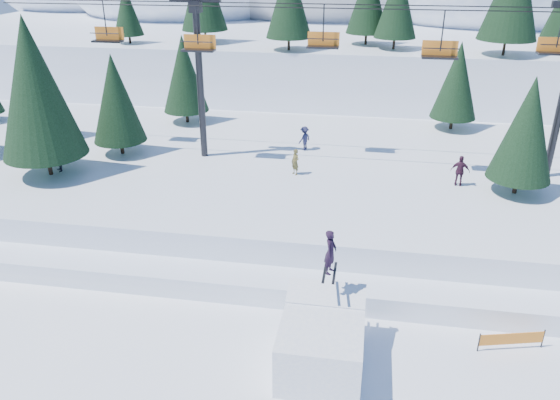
% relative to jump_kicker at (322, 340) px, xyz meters
% --- Properties ---
extents(ground, '(160.00, 160.00, 0.00)m').
position_rel_jump_kicker_xyz_m(ground, '(-0.67, -1.63, -1.23)').
color(ground, white).
rests_on(ground, ground).
extents(mid_shelf, '(70.00, 22.00, 2.50)m').
position_rel_jump_kicker_xyz_m(mid_shelf, '(-0.67, 16.37, 0.02)').
color(mid_shelf, white).
rests_on(mid_shelf, ground).
extents(berm, '(70.00, 6.00, 1.10)m').
position_rel_jump_kicker_xyz_m(berm, '(-0.67, 6.37, -0.68)').
color(berm, white).
rests_on(berm, ground).
extents(jump_kicker, '(3.25, 4.43, 5.40)m').
position_rel_jump_kicker_xyz_m(jump_kicker, '(0.00, 0.00, 0.00)').
color(jump_kicker, white).
rests_on(jump_kicker, ground).
extents(chairlift, '(46.00, 3.21, 10.28)m').
position_rel_jump_kicker_xyz_m(chairlift, '(1.34, 16.42, 8.09)').
color(chairlift, black).
rests_on(chairlift, mid_shelf).
extents(conifer_stand, '(61.89, 18.15, 9.62)m').
position_rel_jump_kicker_xyz_m(conifer_stand, '(1.18, 16.61, 5.71)').
color(conifer_stand, black).
rests_on(conifer_stand, mid_shelf).
extents(distant_skiers, '(34.43, 7.78, 1.87)m').
position_rel_jump_kicker_xyz_m(distant_skiers, '(-0.29, 15.69, 2.11)').
color(distant_skiers, '#222436').
rests_on(distant_skiers, mid_shelf).
extents(banner_near, '(2.77, 0.76, 0.90)m').
position_rel_jump_kicker_xyz_m(banner_near, '(7.77, 2.25, -0.69)').
color(banner_near, black).
rests_on(banner_near, ground).
extents(banner_far, '(2.70, 1.00, 0.90)m').
position_rel_jump_kicker_xyz_m(banner_far, '(7.58, 4.96, -0.69)').
color(banner_far, black).
rests_on(banner_far, ground).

